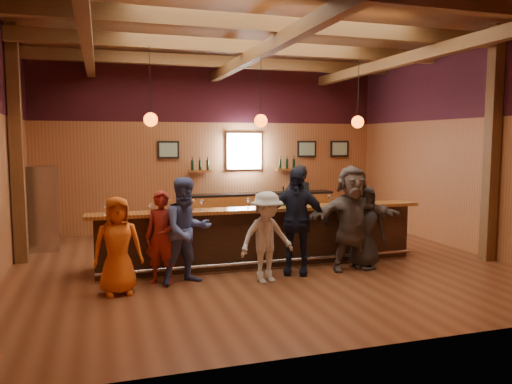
# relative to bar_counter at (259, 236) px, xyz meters

# --- Properties ---
(room) EXTENTS (9.04, 9.00, 4.52)m
(room) POSITION_rel_bar_counter_xyz_m (-0.02, -0.09, 2.69)
(room) COLOR brown
(room) RESTS_ON ground
(bar_counter) EXTENTS (6.30, 1.07, 1.11)m
(bar_counter) POSITION_rel_bar_counter_xyz_m (0.00, 0.00, 0.00)
(bar_counter) COLOR black
(bar_counter) RESTS_ON ground
(back_bar_cabinet) EXTENTS (4.00, 0.52, 0.95)m
(back_bar_cabinet) POSITION_rel_bar_counter_xyz_m (1.18, 3.57, -0.05)
(back_bar_cabinet) COLOR brown
(back_bar_cabinet) RESTS_ON ground
(window) EXTENTS (0.95, 0.09, 0.95)m
(window) POSITION_rel_bar_counter_xyz_m (0.78, 3.80, 1.53)
(window) COLOR silver
(window) RESTS_ON room
(framed_pictures) EXTENTS (5.35, 0.05, 0.45)m
(framed_pictures) POSITION_rel_bar_counter_xyz_m (1.65, 3.79, 1.58)
(framed_pictures) COLOR black
(framed_pictures) RESTS_ON room
(wine_shelves) EXTENTS (3.00, 0.18, 0.30)m
(wine_shelves) POSITION_rel_bar_counter_xyz_m (0.78, 3.73, 1.10)
(wine_shelves) COLOR brown
(wine_shelves) RESTS_ON room
(pendant_lights) EXTENTS (4.24, 0.24, 1.37)m
(pendant_lights) POSITION_rel_bar_counter_xyz_m (-0.02, -0.15, 2.19)
(pendant_lights) COLOR black
(pendant_lights) RESTS_ON room
(stainless_fridge) EXTENTS (0.70, 0.70, 1.80)m
(stainless_fridge) POSITION_rel_bar_counter_xyz_m (-4.12, 2.45, 0.38)
(stainless_fridge) COLOR silver
(stainless_fridge) RESTS_ON ground
(customer_orange) EXTENTS (0.78, 0.55, 1.50)m
(customer_orange) POSITION_rel_bar_counter_xyz_m (-2.65, -1.25, 0.23)
(customer_orange) COLOR #DF5C15
(customer_orange) RESTS_ON ground
(customer_redvest) EXTENTS (0.66, 0.56, 1.53)m
(customer_redvest) POSITION_rel_bar_counter_xyz_m (-1.94, -0.85, 0.24)
(customer_redvest) COLOR maroon
(customer_redvest) RESTS_ON ground
(customer_denim) EXTENTS (0.99, 0.86, 1.75)m
(customer_denim) POSITION_rel_bar_counter_xyz_m (-1.55, -0.98, 0.35)
(customer_denim) COLOR #4A5895
(customer_denim) RESTS_ON ground
(customer_white) EXTENTS (1.08, 0.76, 1.51)m
(customer_white) POSITION_rel_bar_counter_xyz_m (-0.29, -1.32, 0.24)
(customer_white) COLOR beige
(customer_white) RESTS_ON ground
(customer_navy) EXTENTS (1.19, 0.91, 1.88)m
(customer_navy) POSITION_rel_bar_counter_xyz_m (0.36, -0.97, 0.42)
(customer_navy) COLOR black
(customer_navy) RESTS_ON ground
(customer_brown) EXTENTS (1.79, 0.65, 1.90)m
(customer_brown) POSITION_rel_bar_counter_xyz_m (1.42, -1.03, 0.43)
(customer_brown) COLOR #5E534B
(customer_brown) RESTS_ON ground
(customer_dark) EXTENTS (0.85, 0.69, 1.52)m
(customer_dark) POSITION_rel_bar_counter_xyz_m (1.75, -0.93, 0.24)
(customer_dark) COLOR #27282A
(customer_dark) RESTS_ON ground
(bartender) EXTENTS (0.70, 0.49, 1.82)m
(bartender) POSITION_rel_bar_counter_xyz_m (1.16, 0.90, 0.39)
(bartender) COLOR black
(bartender) RESTS_ON ground
(ice_bucket) EXTENTS (0.22, 0.22, 0.24)m
(ice_bucket) POSITION_rel_bar_counter_xyz_m (-0.05, -0.29, 0.71)
(ice_bucket) COLOR olive
(ice_bucket) RESTS_ON bar_counter
(bottle_a) EXTENTS (0.08, 0.08, 0.37)m
(bottle_a) POSITION_rel_bar_counter_xyz_m (0.43, -0.17, 0.73)
(bottle_a) COLOR black
(bottle_a) RESTS_ON bar_counter
(bottle_b) EXTENTS (0.08, 0.08, 0.35)m
(bottle_b) POSITION_rel_bar_counter_xyz_m (0.89, -0.17, 0.72)
(bottle_b) COLOR black
(bottle_b) RESTS_ON bar_counter
(glass_a) EXTENTS (0.09, 0.09, 0.19)m
(glass_a) POSITION_rel_bar_counter_xyz_m (-2.79, -0.32, 0.73)
(glass_a) COLOR silver
(glass_a) RESTS_ON bar_counter
(glass_b) EXTENTS (0.07, 0.07, 0.16)m
(glass_b) POSITION_rel_bar_counter_xyz_m (-2.06, -0.30, 0.70)
(glass_b) COLOR silver
(glass_b) RESTS_ON bar_counter
(glass_c) EXTENTS (0.09, 0.09, 0.19)m
(glass_c) POSITION_rel_bar_counter_xyz_m (-1.34, -0.26, 0.72)
(glass_c) COLOR silver
(glass_c) RESTS_ON bar_counter
(glass_d) EXTENTS (0.09, 0.09, 0.19)m
(glass_d) POSITION_rel_bar_counter_xyz_m (-1.17, -0.33, 0.73)
(glass_d) COLOR silver
(glass_d) RESTS_ON bar_counter
(glass_e) EXTENTS (0.08, 0.08, 0.18)m
(glass_e) POSITION_rel_bar_counter_xyz_m (-0.31, -0.30, 0.72)
(glass_e) COLOR silver
(glass_e) RESTS_ON bar_counter
(glass_f) EXTENTS (0.08, 0.08, 0.18)m
(glass_f) POSITION_rel_bar_counter_xyz_m (0.97, -0.35, 0.72)
(glass_f) COLOR silver
(glass_f) RESTS_ON bar_counter
(glass_g) EXTENTS (0.08, 0.08, 0.18)m
(glass_g) POSITION_rel_bar_counter_xyz_m (1.36, -0.24, 0.72)
(glass_g) COLOR silver
(glass_g) RESTS_ON bar_counter
(glass_h) EXTENTS (0.07, 0.07, 0.17)m
(glass_h) POSITION_rel_bar_counter_xyz_m (2.17, -0.40, 0.71)
(glass_h) COLOR silver
(glass_h) RESTS_ON bar_counter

